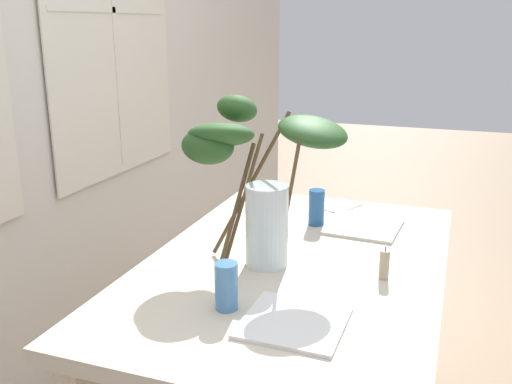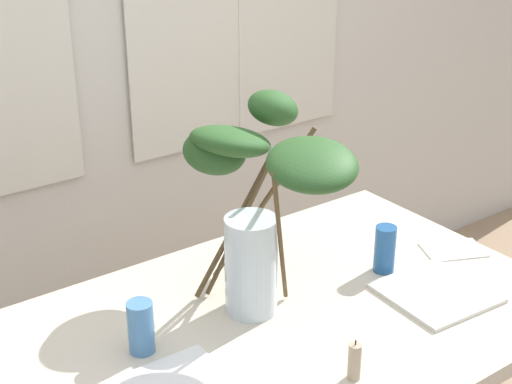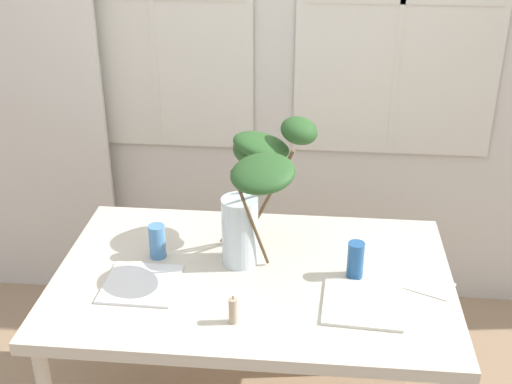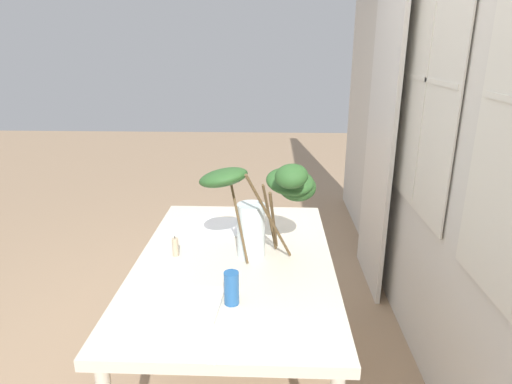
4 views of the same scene
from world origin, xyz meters
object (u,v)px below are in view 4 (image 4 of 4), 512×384
(drinking_glass_blue_left, at_px, (255,218))
(plate_square_left, at_px, (221,226))
(vase_with_branches, at_px, (265,200))
(dining_table, at_px, (235,272))
(pillar_candle, at_px, (175,247))
(drinking_glass_blue_right, at_px, (232,288))
(plate_square_right, at_px, (187,304))

(drinking_glass_blue_left, distance_m, plate_square_left, 0.20)
(vase_with_branches, bearing_deg, plate_square_left, -146.62)
(dining_table, xyz_separation_m, plate_square_left, (-0.39, -0.11, 0.07))
(plate_square_left, relative_size, pillar_candle, 2.50)
(drinking_glass_blue_right, relative_size, plate_square_left, 0.53)
(vase_with_branches, height_order, drinking_glass_blue_right, vase_with_branches)
(pillar_candle, bearing_deg, dining_table, 82.95)
(plate_square_left, distance_m, pillar_candle, 0.40)
(dining_table, distance_m, drinking_glass_blue_right, 0.39)
(drinking_glass_blue_left, bearing_deg, plate_square_left, -95.04)
(plate_square_right, bearing_deg, plate_square_left, 176.60)
(drinking_glass_blue_right, distance_m, pillar_candle, 0.51)
(plate_square_left, height_order, pillar_candle, pillar_candle)
(dining_table, bearing_deg, pillar_candle, -97.05)
(pillar_candle, bearing_deg, plate_square_left, 152.95)
(drinking_glass_blue_right, bearing_deg, pillar_candle, -142.38)
(drinking_glass_blue_right, bearing_deg, plate_square_left, -170.19)
(pillar_candle, bearing_deg, plate_square_right, 17.50)
(plate_square_right, relative_size, pillar_candle, 2.58)
(plate_square_left, xyz_separation_m, pillar_candle, (0.35, -0.18, 0.04))
(plate_square_right, bearing_deg, dining_table, 158.08)
(plate_square_right, bearing_deg, vase_with_branches, 142.19)
(drinking_glass_blue_left, distance_m, drinking_glass_blue_right, 0.74)
(vase_with_branches, bearing_deg, drinking_glass_blue_left, -170.78)
(drinking_glass_blue_right, xyz_separation_m, plate_square_left, (-0.75, -0.13, -0.06))
(dining_table, distance_m, plate_square_right, 0.42)
(dining_table, height_order, plate_square_left, plate_square_left)
(drinking_glass_blue_right, distance_m, plate_square_left, 0.77)
(pillar_candle, bearing_deg, drinking_glass_blue_right, 37.62)
(vase_with_branches, relative_size, drinking_glass_blue_right, 4.31)
(drinking_glass_blue_right, height_order, pillar_candle, drinking_glass_blue_right)
(drinking_glass_blue_left, relative_size, drinking_glass_blue_right, 0.96)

